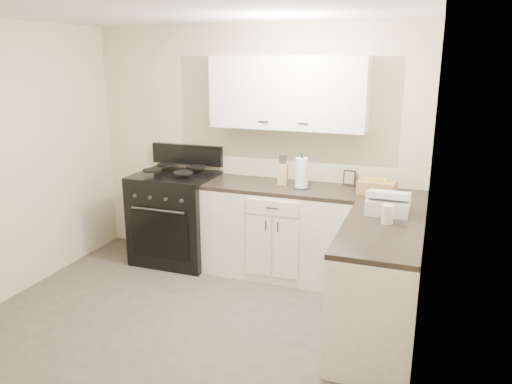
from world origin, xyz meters
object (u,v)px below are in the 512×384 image
(paper_towel, at_px, (302,173))
(countertop_grill, at_px, (388,205))
(wicker_basket, at_px, (377,187))
(knife_block, at_px, (283,174))
(stove, at_px, (177,219))

(paper_towel, relative_size, countertop_grill, 0.88)
(wicker_basket, xyz_separation_m, countertop_grill, (0.16, -0.59, 0.00))
(knife_block, distance_m, paper_towel, 0.24)
(wicker_basket, bearing_deg, stove, -178.03)
(paper_towel, bearing_deg, wicker_basket, 5.06)
(knife_block, distance_m, countertop_grill, 1.25)
(wicker_basket, relative_size, countertop_grill, 1.02)
(paper_towel, xyz_separation_m, wicker_basket, (0.72, 0.06, -0.09))
(wicker_basket, bearing_deg, countertop_grill, -75.00)
(countertop_grill, bearing_deg, paper_towel, 149.60)
(paper_towel, distance_m, countertop_grill, 1.03)
(stove, distance_m, knife_block, 1.31)
(stove, xyz_separation_m, paper_towel, (1.39, 0.01, 0.63))
(paper_towel, relative_size, wicker_basket, 0.86)
(knife_block, height_order, countertop_grill, knife_block)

